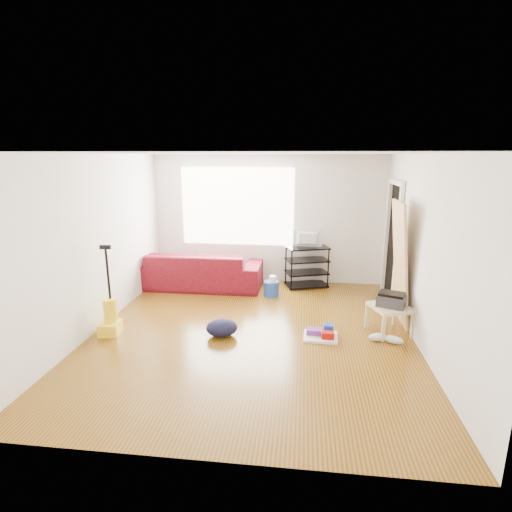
# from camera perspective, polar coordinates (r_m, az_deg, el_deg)

# --- Properties ---
(room) EXTENTS (4.51, 5.01, 2.51)m
(room) POSITION_cam_1_polar(r_m,az_deg,el_deg) (5.56, 0.29, 1.49)
(room) COLOR #51310C
(room) RESTS_ON ground
(sofa) EXTENTS (2.40, 0.94, 0.70)m
(sofa) POSITION_cam_1_polar(r_m,az_deg,el_deg) (7.85, -8.08, -4.34)
(sofa) COLOR #44050D
(sofa) RESTS_ON ground
(tv_stand) EXTENTS (0.89, 0.67, 0.79)m
(tv_stand) POSITION_cam_1_polar(r_m,az_deg,el_deg) (7.74, 7.26, -1.46)
(tv_stand) COLOR black
(tv_stand) RESTS_ON ground
(tv) EXTENTS (0.55, 0.07, 0.32)m
(tv) POSITION_cam_1_polar(r_m,az_deg,el_deg) (7.61, 7.39, 2.48)
(tv) COLOR black
(tv) RESTS_ON tv_stand
(side_table) EXTENTS (0.65, 0.65, 0.41)m
(side_table) POSITION_cam_1_polar(r_m,az_deg,el_deg) (6.01, 18.63, -7.34)
(side_table) COLOR beige
(side_table) RESTS_ON ground
(printer) EXTENTS (0.45, 0.40, 0.20)m
(printer) POSITION_cam_1_polar(r_m,az_deg,el_deg) (5.95, 18.76, -5.90)
(printer) COLOR #2D2C31
(printer) RESTS_ON side_table
(bucket) EXTENTS (0.34, 0.34, 0.27)m
(bucket) POSITION_cam_1_polar(r_m,az_deg,el_deg) (7.29, 2.19, -5.67)
(bucket) COLOR #1E45AC
(bucket) RESTS_ON ground
(toilet_paper) EXTENTS (0.12, 0.12, 0.11)m
(toilet_paper) POSITION_cam_1_polar(r_m,az_deg,el_deg) (7.19, 2.37, -4.33)
(toilet_paper) COLOR white
(toilet_paper) RESTS_ON bucket
(cleaning_tray) EXTENTS (0.48, 0.39, 0.17)m
(cleaning_tray) POSITION_cam_1_polar(r_m,az_deg,el_deg) (5.74, 9.35, -10.98)
(cleaning_tray) COLOR white
(cleaning_tray) RESTS_ON ground
(backpack) EXTENTS (0.52, 0.46, 0.24)m
(backpack) POSITION_cam_1_polar(r_m,az_deg,el_deg) (5.77, -4.88, -11.28)
(backpack) COLOR black
(backpack) RESTS_ON ground
(sneakers) EXTENTS (0.48, 0.24, 0.11)m
(sneakers) POSITION_cam_1_polar(r_m,az_deg,el_deg) (5.82, 18.03, -11.13)
(sneakers) COLOR silver
(sneakers) RESTS_ON ground
(vacuum) EXTENTS (0.31, 0.34, 1.28)m
(vacuum) POSITION_cam_1_polar(r_m,az_deg,el_deg) (6.10, -20.11, -8.26)
(vacuum) COLOR yellow
(vacuum) RESTS_ON ground
(door_panel) EXTENTS (0.23, 0.74, 1.84)m
(door_panel) POSITION_cam_1_polar(r_m,az_deg,el_deg) (6.55, 19.23, -8.85)
(door_panel) COLOR tan
(door_panel) RESTS_ON ground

